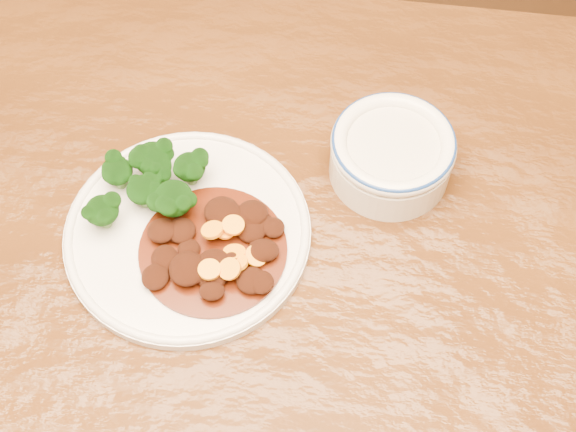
{
  "coord_description": "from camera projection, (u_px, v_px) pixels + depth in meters",
  "views": [
    {
      "loc": [
        0.05,
        -0.33,
        1.47
      ],
      "look_at": [
        0.05,
        0.1,
        0.77
      ],
      "focal_mm": 50.0,
      "sensor_mm": 36.0,
      "label": 1
    }
  ],
  "objects": [
    {
      "name": "dining_table",
      "position": [
        240.0,
        341.0,
        0.86
      ],
      "size": [
        1.6,
        1.09,
        0.75
      ],
      "rotation": [
        0.0,
        0.0,
        -0.13
      ],
      "color": "#502A0E",
      "rests_on": "ground"
    },
    {
      "name": "dinner_plate",
      "position": [
        188.0,
        232.0,
        0.83
      ],
      "size": [
        0.25,
        0.25,
        0.02
      ],
      "rotation": [
        0.0,
        0.0,
        -0.11
      ],
      "color": "white",
      "rests_on": "dining_table"
    },
    {
      "name": "dip_bowl",
      "position": [
        392.0,
        153.0,
        0.85
      ],
      "size": [
        0.13,
        0.13,
        0.06
      ],
      "rotation": [
        0.0,
        0.0,
        0.02
      ],
      "color": "white",
      "rests_on": "dining_table"
    },
    {
      "name": "mince_stew",
      "position": [
        216.0,
        249.0,
        0.8
      ],
      "size": [
        0.15,
        0.15,
        0.03
      ],
      "color": "#4F1A08",
      "rests_on": "dinner_plate"
    },
    {
      "name": "broccoli_florets",
      "position": [
        151.0,
        181.0,
        0.82
      ],
      "size": [
        0.12,
        0.1,
        0.04
      ],
      "color": "#5E8947",
      "rests_on": "dinner_plate"
    }
  ]
}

